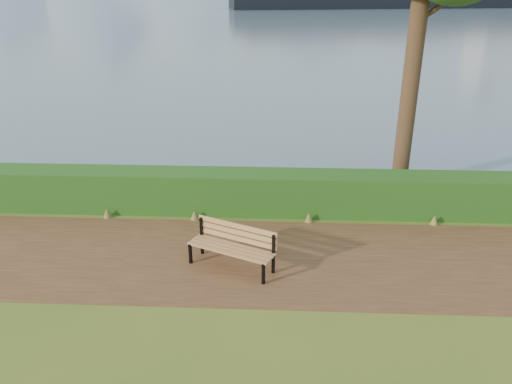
{
  "coord_description": "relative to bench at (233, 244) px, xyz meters",
  "views": [
    {
      "loc": [
        0.86,
        -8.51,
        5.22
      ],
      "look_at": [
        0.4,
        1.2,
        1.1
      ],
      "focal_mm": 35.0,
      "sensor_mm": 36.0,
      "label": 1
    }
  ],
  "objects": [
    {
      "name": "ground",
      "position": [
        -0.01,
        -0.01,
        -0.5
      ],
      "size": [
        140.0,
        140.0,
        0.0
      ],
      "primitive_type": "plane",
      "color": "#455F1B",
      "rests_on": "ground"
    },
    {
      "name": "path",
      "position": [
        -0.01,
        0.29,
        -0.5
      ],
      "size": [
        40.0,
        3.4,
        0.01
      ],
      "primitive_type": "cube",
      "color": "#4F2A1B",
      "rests_on": "ground"
    },
    {
      "name": "hedge",
      "position": [
        -0.01,
        2.59,
        -0.0
      ],
      "size": [
        32.0,
        0.85,
        1.0
      ],
      "primitive_type": "cube",
      "color": "#184A15",
      "rests_on": "ground"
    },
    {
      "name": "bench",
      "position": [
        0.0,
        0.0,
        0.0
      ],
      "size": [
        1.79,
        1.18,
        0.87
      ],
      "rotation": [
        0.0,
        0.0,
        -0.43
      ],
      "color": "black",
      "rests_on": "ground"
    }
  ]
}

